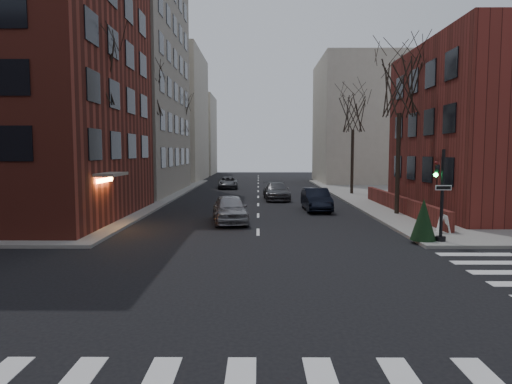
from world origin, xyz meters
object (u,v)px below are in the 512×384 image
at_px(tree_right_b, 353,113).
at_px(streetlamp_far, 187,150).
at_px(traffic_signal, 440,201).
at_px(tree_left_c, 179,116).
at_px(tree_left_a, 93,69).
at_px(tree_right_a, 400,87).
at_px(car_lane_silver, 230,209).
at_px(tree_left_b, 148,90).
at_px(car_lane_gray, 276,191).
at_px(car_lane_far, 228,183).
at_px(sandwich_board, 444,224).
at_px(evergreen_shrub, 423,219).
at_px(parked_sedan, 316,200).
at_px(streetlamp_near, 144,149).

relative_size(tree_right_b, streetlamp_far, 1.46).
height_order(traffic_signal, tree_left_c, tree_left_c).
distance_m(tree_left_a, tree_right_a, 18.05).
bearing_deg(car_lane_silver, tree_left_a, -179.52).
xyz_separation_m(tree_left_b, car_lane_gray, (10.34, 1.52, -8.18)).
relative_size(tree_left_a, tree_left_c, 1.06).
bearing_deg(car_lane_far, tree_left_b, -115.64).
distance_m(tree_right_a, sandwich_board, 10.19).
xyz_separation_m(tree_right_a, car_lane_far, (-12.16, 21.53, -7.38)).
height_order(traffic_signal, evergreen_shrub, traffic_signal).
distance_m(tree_left_a, tree_left_b, 12.01).
bearing_deg(tree_right_a, tree_right_b, 90.00).
xyz_separation_m(tree_left_c, tree_right_a, (17.60, -22.00, 0.00)).
distance_m(car_lane_silver, car_lane_far, 24.55).
height_order(tree_left_c, car_lane_gray, tree_left_c).
relative_size(streetlamp_far, parked_sedan, 1.35).
xyz_separation_m(tree_right_a, car_lane_gray, (-7.26, 9.52, -7.30)).
relative_size(traffic_signal, sandwich_board, 4.62).
bearing_deg(tree_right_a, streetlamp_far, 125.31).
height_order(parked_sedan, car_lane_silver, car_lane_silver).
bearing_deg(tree_left_b, sandwich_board, -40.14).
height_order(car_lane_gray, sandwich_board, car_lane_gray).
xyz_separation_m(tree_right_b, car_lane_silver, (-10.41, -16.95, -6.79)).
relative_size(streetlamp_near, car_lane_far, 1.35).
bearing_deg(car_lane_far, parked_sedan, -72.63).
height_order(tree_right_a, car_lane_gray, tree_right_a).
bearing_deg(sandwich_board, streetlamp_near, 150.86).
distance_m(tree_left_a, car_lane_silver, 10.57).
height_order(streetlamp_far, evergreen_shrub, streetlamp_far).
xyz_separation_m(car_lane_silver, car_lane_far, (-1.76, 24.48, -0.15)).
height_order(tree_right_b, car_lane_far, tree_right_b).
bearing_deg(parked_sedan, tree_right_a, -28.76).
height_order(traffic_signal, parked_sedan, traffic_signal).
distance_m(traffic_signal, tree_right_b, 23.71).
xyz_separation_m(traffic_signal, tree_left_b, (-16.74, 17.01, 7.00)).
xyz_separation_m(traffic_signal, tree_left_a, (-16.74, 5.01, 6.56)).
distance_m(tree_left_c, parked_sedan, 24.46).
relative_size(car_lane_silver, evergreen_shrub, 2.52).
relative_size(tree_left_a, streetlamp_near, 1.63).
distance_m(traffic_signal, sandwich_board, 2.64).
bearing_deg(tree_left_c, parked_sedan, -56.76).
relative_size(tree_left_b, sandwich_board, 12.46).
bearing_deg(streetlamp_far, parked_sedan, -60.46).
bearing_deg(parked_sedan, tree_left_a, -154.74).
bearing_deg(car_lane_far, car_lane_silver, -89.65).
bearing_deg(streetlamp_near, tree_left_c, 91.91).
relative_size(traffic_signal, parked_sedan, 0.86).
distance_m(car_lane_silver, car_lane_gray, 12.87).
relative_size(traffic_signal, car_lane_gray, 0.80).
bearing_deg(car_lane_silver, car_lane_far, 86.30).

